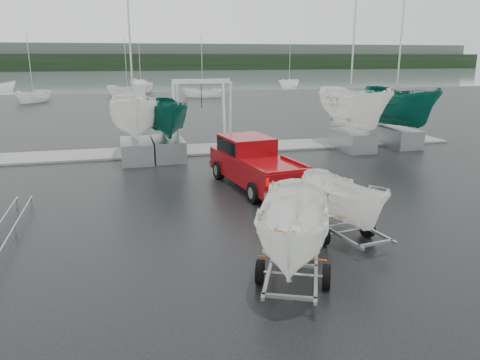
{
  "coord_description": "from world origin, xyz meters",
  "views": [
    {
      "loc": [
        -5.45,
        -13.88,
        5.42
      ],
      "look_at": [
        -1.45,
        1.44,
        1.2
      ],
      "focal_mm": 35.0,
      "sensor_mm": 36.0,
      "label": 1
    }
  ],
  "objects_px": {
    "trailer_hitched": "(345,164)",
    "boat_hoist": "(202,105)",
    "pickup_truck": "(253,162)",
    "trailer_parked": "(296,174)"
  },
  "relations": [
    {
      "from": "trailer_parked",
      "to": "trailer_hitched",
      "type": "bearing_deg",
      "value": 67.29
    },
    {
      "from": "pickup_truck",
      "to": "trailer_hitched",
      "type": "height_order",
      "value": "trailer_hitched"
    },
    {
      "from": "boat_hoist",
      "to": "pickup_truck",
      "type": "bearing_deg",
      "value": -84.96
    },
    {
      "from": "trailer_hitched",
      "to": "trailer_parked",
      "type": "bearing_deg",
      "value": -144.87
    },
    {
      "from": "pickup_truck",
      "to": "trailer_hitched",
      "type": "xyz_separation_m",
      "value": [
        0.91,
        -6.49,
        1.29
      ]
    },
    {
      "from": "pickup_truck",
      "to": "boat_hoist",
      "type": "xyz_separation_m",
      "value": [
        -0.73,
        8.24,
        1.61
      ]
    },
    {
      "from": "trailer_parked",
      "to": "boat_hoist",
      "type": "xyz_separation_m",
      "value": [
        0.8,
        17.01,
        -0.1
      ]
    },
    {
      "from": "pickup_truck",
      "to": "trailer_parked",
      "type": "distance_m",
      "value": 9.07
    },
    {
      "from": "trailer_hitched",
      "to": "trailer_parked",
      "type": "xyz_separation_m",
      "value": [
        -2.44,
        -2.28,
        0.42
      ]
    },
    {
      "from": "trailer_hitched",
      "to": "boat_hoist",
      "type": "height_order",
      "value": "trailer_hitched"
    }
  ]
}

